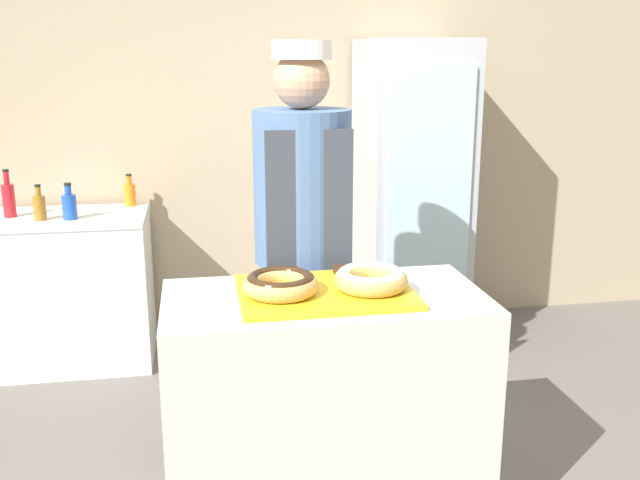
% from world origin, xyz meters
% --- Properties ---
extents(wall_back, '(8.00, 0.06, 2.70)m').
position_xyz_m(wall_back, '(0.00, 2.13, 1.35)').
color(wall_back, tan).
rests_on(wall_back, ground_plane).
extents(display_counter, '(1.16, 0.59, 0.91)m').
position_xyz_m(display_counter, '(0.00, 0.00, 0.45)').
color(display_counter, beige).
rests_on(display_counter, ground_plane).
extents(serving_tray, '(0.62, 0.45, 0.02)m').
position_xyz_m(serving_tray, '(0.00, 0.00, 0.92)').
color(serving_tray, yellow).
rests_on(serving_tray, display_counter).
extents(donut_chocolate_glaze, '(0.27, 0.27, 0.07)m').
position_xyz_m(donut_chocolate_glaze, '(-0.16, -0.03, 0.97)').
color(donut_chocolate_glaze, tan).
rests_on(donut_chocolate_glaze, serving_tray).
extents(donut_light_glaze, '(0.27, 0.27, 0.07)m').
position_xyz_m(donut_light_glaze, '(0.16, -0.03, 0.97)').
color(donut_light_glaze, tan).
rests_on(donut_light_glaze, serving_tray).
extents(brownie_back_left, '(0.10, 0.10, 0.03)m').
position_xyz_m(brownie_back_left, '(-0.12, 0.15, 0.95)').
color(brownie_back_left, '#382111').
rests_on(brownie_back_left, serving_tray).
extents(brownie_back_right, '(0.10, 0.10, 0.03)m').
position_xyz_m(brownie_back_right, '(0.12, 0.15, 0.95)').
color(brownie_back_right, '#382111').
rests_on(brownie_back_right, serving_tray).
extents(baker_person, '(0.42, 0.42, 1.80)m').
position_xyz_m(baker_person, '(0.01, 0.59, 0.95)').
color(baker_person, '#4C4C51').
rests_on(baker_person, ground_plane).
extents(beverage_fridge, '(0.60, 0.69, 1.84)m').
position_xyz_m(beverage_fridge, '(0.85, 1.73, 0.92)').
color(beverage_fridge, '#ADB2B7').
rests_on(beverage_fridge, ground_plane).
extents(chest_freezer, '(0.95, 0.64, 0.86)m').
position_xyz_m(chest_freezer, '(-1.20, 1.73, 0.44)').
color(chest_freezer, silver).
rests_on(chest_freezer, ground_plane).
extents(bottle_red, '(0.07, 0.07, 0.27)m').
position_xyz_m(bottle_red, '(-1.47, 1.77, 0.97)').
color(bottle_red, red).
rests_on(bottle_red, chest_freezer).
extents(bottle_orange, '(0.07, 0.07, 0.19)m').
position_xyz_m(bottle_orange, '(-0.83, 1.97, 0.94)').
color(bottle_orange, orange).
rests_on(bottle_orange, chest_freezer).
extents(bottle_amber, '(0.07, 0.07, 0.20)m').
position_xyz_m(bottle_amber, '(-1.29, 1.65, 0.94)').
color(bottle_amber, '#99661E').
rests_on(bottle_amber, chest_freezer).
extents(bottle_blue, '(0.08, 0.08, 0.20)m').
position_xyz_m(bottle_blue, '(-1.13, 1.65, 0.94)').
color(bottle_blue, '#1E4CB2').
rests_on(bottle_blue, chest_freezer).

